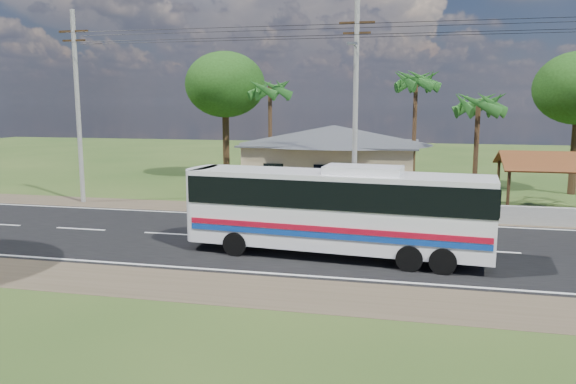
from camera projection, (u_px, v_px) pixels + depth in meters
The scene contains 12 objects.
ground at pixel (268, 240), 24.14m from camera, with size 120.00×120.00×0.00m, color #254217.
road at pixel (268, 239), 24.14m from camera, with size 120.00×16.00×0.03m.
house at pixel (334, 153), 36.02m from camera, with size 12.40×10.00×5.00m.
waiting_shed at pixel (551, 163), 29.08m from camera, with size 5.20×4.48×3.35m.
concrete_barrier at pixel (539, 216), 26.87m from camera, with size 7.00×0.30×0.90m, color #9E9E99.
utility_poles at pixel (349, 104), 28.89m from camera, with size 32.80×2.22×11.00m.
palm_near at pixel (478, 105), 31.77m from camera, with size 2.80×2.80×6.70m.
palm_mid at pixel (416, 82), 36.63m from camera, with size 2.80×2.80×8.20m.
palm_far at pixel (270, 90), 39.36m from camera, with size 2.80×2.80×7.70m.
tree_behind_house at pixel (225, 85), 42.08m from camera, with size 6.00×6.00×9.61m.
coach_bus at pixel (338, 205), 21.18m from camera, with size 11.53×3.43×3.53m.
motorcycle at pixel (320, 207), 29.45m from camera, with size 0.54×1.55×0.81m, color black.
Camera 1 is at (6.01, -22.74, 5.87)m, focal length 35.00 mm.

